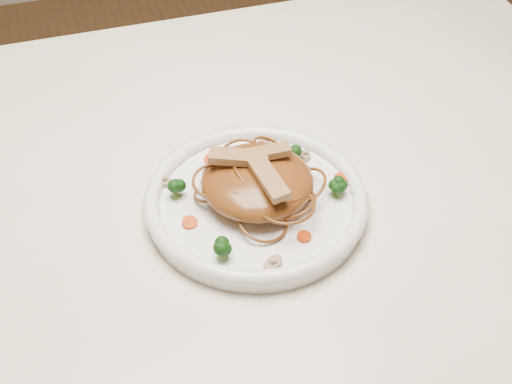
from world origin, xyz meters
name	(u,v)px	position (x,y,z in m)	size (l,w,h in m)	color
table	(228,220)	(0.00, 0.00, 0.65)	(1.20, 0.80, 0.75)	white
plate	(256,205)	(0.02, -0.09, 0.76)	(0.27, 0.27, 0.02)	white
noodle_mound	(257,181)	(0.02, -0.08, 0.79)	(0.14, 0.14, 0.04)	brown
chicken_a	(265,153)	(0.03, -0.06, 0.82)	(0.06, 0.02, 0.01)	tan
chicken_b	(238,157)	(0.00, -0.06, 0.82)	(0.07, 0.02, 0.01)	tan
chicken_c	(269,179)	(0.02, -0.11, 0.82)	(0.07, 0.02, 0.01)	tan
broccoli_0	(290,155)	(0.08, -0.03, 0.78)	(0.02, 0.02, 0.03)	#0C3A0C
broccoli_1	(174,187)	(-0.08, -0.05, 0.78)	(0.03, 0.03, 0.03)	#0C3A0C
broccoli_2	(222,248)	(-0.05, -0.17, 0.78)	(0.03, 0.03, 0.03)	#0C3A0C
broccoli_3	(337,187)	(0.11, -0.11, 0.78)	(0.02, 0.02, 0.03)	#0C3A0C
carrot_0	(265,148)	(0.06, 0.00, 0.77)	(0.02, 0.02, 0.01)	#CB4107
carrot_1	(190,223)	(-0.07, -0.10, 0.77)	(0.02, 0.02, 0.01)	#CB4107
carrot_2	(342,179)	(0.13, -0.08, 0.77)	(0.02, 0.02, 0.01)	#CB4107
carrot_3	(213,159)	(-0.02, 0.00, 0.77)	(0.02, 0.02, 0.01)	#CB4107
carrot_4	(304,237)	(0.05, -0.16, 0.77)	(0.02, 0.02, 0.01)	#CB4107
mushroom_0	(273,264)	(0.00, -0.19, 0.77)	(0.02, 0.02, 0.01)	tan
mushroom_1	(305,156)	(0.10, -0.03, 0.77)	(0.02, 0.02, 0.01)	tan
mushroom_2	(165,182)	(-0.09, -0.02, 0.77)	(0.02, 0.02, 0.01)	tan
mushroom_3	(268,141)	(0.06, 0.01, 0.77)	(0.03, 0.03, 0.01)	tan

